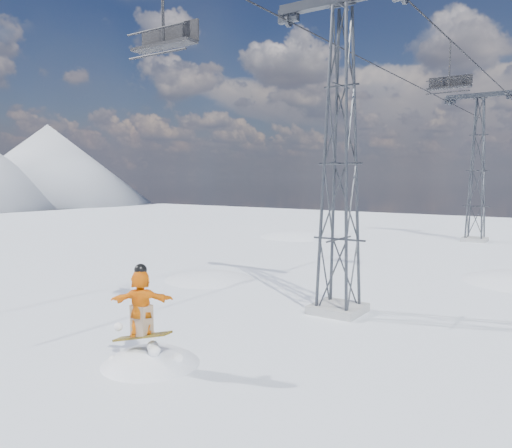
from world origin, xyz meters
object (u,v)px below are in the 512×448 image
object	(u,v)px
lift_tower_near	(340,164)
lift_tower_far	(477,171)
lift_chair_near	(165,38)
snowboarder_jump	(152,421)

from	to	relation	value
lift_tower_near	lift_tower_far	bearing A→B (deg)	90.00
lift_tower_near	lift_chair_near	world-z (taller)	lift_tower_near
lift_chair_near	lift_tower_far	bearing A→B (deg)	86.01
lift_tower_near	lift_tower_far	distance (m)	25.00
lift_tower_near	lift_tower_far	xyz separation A→B (m)	(0.00, 25.00, 0.00)
snowboarder_jump	lift_chair_near	distance (m)	10.44
lift_tower_far	lift_chair_near	bearing A→B (deg)	-93.99
lift_tower_far	lift_chair_near	world-z (taller)	lift_tower_far
lift_tower_near	lift_chair_near	xyz separation A→B (m)	(-2.20, -6.55, 3.30)
snowboarder_jump	lift_chair_near	size ratio (longest dim) A/B	2.59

